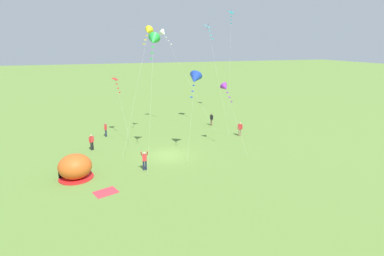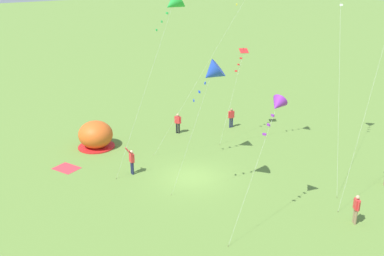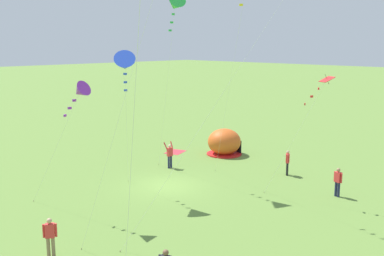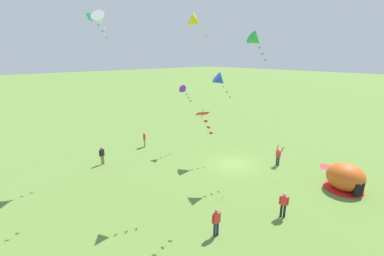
{
  "view_description": "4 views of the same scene",
  "coord_description": "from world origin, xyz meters",
  "px_view_note": "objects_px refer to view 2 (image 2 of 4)",
  "views": [
    {
      "loc": [
        -6.77,
        -27.62,
        10.87
      ],
      "look_at": [
        2.75,
        0.88,
        2.38
      ],
      "focal_mm": 28.0,
      "sensor_mm": 36.0,
      "label": 1
    },
    {
      "loc": [
        21.26,
        -16.4,
        13.41
      ],
      "look_at": [
        -1.81,
        1.32,
        2.69
      ],
      "focal_mm": 42.0,
      "sensor_mm": 36.0,
      "label": 2
    },
    {
      "loc": [
        18.09,
        20.13,
        8.85
      ],
      "look_at": [
        -0.78,
        1.47,
        3.8
      ],
      "focal_mm": 42.0,
      "sensor_mm": 36.0,
      "label": 3
    },
    {
      "loc": [
        -14.04,
        17.97,
        10.04
      ],
      "look_at": [
        1.93,
        3.54,
        3.87
      ],
      "focal_mm": 24.0,
      "sensor_mm": 36.0,
      "label": 4
    }
  ],
  "objects_px": {
    "popup_tent": "(96,135)",
    "person_strolling": "(356,208)",
    "person_near_tent": "(231,117)",
    "person_with_toddler": "(178,122)",
    "kite_purple": "(277,105)",
    "kite_blue": "(212,73)",
    "kite_green": "(173,3)",
    "person_far_back": "(132,160)",
    "kite_red": "(242,56)"
  },
  "relations": [
    {
      "from": "popup_tent",
      "to": "person_strolling",
      "type": "bearing_deg",
      "value": 18.89
    },
    {
      "from": "person_near_tent",
      "to": "person_with_toddler",
      "type": "distance_m",
      "value": 4.78
    },
    {
      "from": "kite_purple",
      "to": "person_with_toddler",
      "type": "bearing_deg",
      "value": 166.03
    },
    {
      "from": "kite_blue",
      "to": "kite_green",
      "type": "bearing_deg",
      "value": 177.96
    },
    {
      "from": "popup_tent",
      "to": "person_strolling",
      "type": "relative_size",
      "value": 1.63
    },
    {
      "from": "popup_tent",
      "to": "person_far_back",
      "type": "bearing_deg",
      "value": -1.91
    },
    {
      "from": "kite_red",
      "to": "kite_purple",
      "type": "relative_size",
      "value": 1.02
    },
    {
      "from": "kite_blue",
      "to": "kite_red",
      "type": "bearing_deg",
      "value": 127.53
    },
    {
      "from": "kite_purple",
      "to": "kite_green",
      "type": "height_order",
      "value": "kite_green"
    },
    {
      "from": "popup_tent",
      "to": "person_far_back",
      "type": "distance_m",
      "value": 5.77
    },
    {
      "from": "person_with_toddler",
      "to": "kite_green",
      "type": "distance_m",
      "value": 12.69
    },
    {
      "from": "popup_tent",
      "to": "person_far_back",
      "type": "relative_size",
      "value": 1.49
    },
    {
      "from": "person_near_tent",
      "to": "person_with_toddler",
      "type": "bearing_deg",
      "value": -110.32
    },
    {
      "from": "popup_tent",
      "to": "person_far_back",
      "type": "xyz_separation_m",
      "value": [
        5.77,
        -0.19,
        0.0
      ]
    },
    {
      "from": "kite_red",
      "to": "kite_blue",
      "type": "relative_size",
      "value": 0.85
    },
    {
      "from": "popup_tent",
      "to": "kite_green",
      "type": "height_order",
      "value": "kite_green"
    },
    {
      "from": "person_strolling",
      "to": "kite_red",
      "type": "relative_size",
      "value": 0.24
    },
    {
      "from": "person_near_tent",
      "to": "kite_purple",
      "type": "height_order",
      "value": "kite_purple"
    },
    {
      "from": "person_near_tent",
      "to": "kite_purple",
      "type": "bearing_deg",
      "value": -33.32
    },
    {
      "from": "person_far_back",
      "to": "kite_blue",
      "type": "xyz_separation_m",
      "value": [
        5.47,
        2.29,
        6.67
      ]
    },
    {
      "from": "person_near_tent",
      "to": "kite_blue",
      "type": "distance_m",
      "value": 14.02
    },
    {
      "from": "popup_tent",
      "to": "kite_red",
      "type": "bearing_deg",
      "value": 66.87
    },
    {
      "from": "kite_blue",
      "to": "person_far_back",
      "type": "bearing_deg",
      "value": -157.29
    },
    {
      "from": "kite_green",
      "to": "kite_purple",
      "type": "bearing_deg",
      "value": 8.73
    },
    {
      "from": "popup_tent",
      "to": "kite_blue",
      "type": "distance_m",
      "value": 13.24
    },
    {
      "from": "person_near_tent",
      "to": "person_with_toddler",
      "type": "xyz_separation_m",
      "value": [
        -1.66,
        -4.48,
        0.0
      ]
    },
    {
      "from": "kite_red",
      "to": "kite_purple",
      "type": "height_order",
      "value": "kite_red"
    },
    {
      "from": "person_with_toddler",
      "to": "kite_red",
      "type": "distance_m",
      "value": 7.54
    },
    {
      "from": "person_near_tent",
      "to": "person_with_toddler",
      "type": "height_order",
      "value": "same"
    },
    {
      "from": "popup_tent",
      "to": "kite_purple",
      "type": "distance_m",
      "value": 16.34
    },
    {
      "from": "person_with_toddler",
      "to": "kite_green",
      "type": "relative_size",
      "value": 0.14
    },
    {
      "from": "kite_red",
      "to": "kite_green",
      "type": "height_order",
      "value": "kite_green"
    },
    {
      "from": "person_near_tent",
      "to": "kite_green",
      "type": "xyz_separation_m",
      "value": [
        4.39,
        -9.04,
        10.19
      ]
    },
    {
      "from": "person_with_toddler",
      "to": "kite_purple",
      "type": "relative_size",
      "value": 0.24
    },
    {
      "from": "person_near_tent",
      "to": "kite_red",
      "type": "xyz_separation_m",
      "value": [
        1.57,
        -0.52,
        5.55
      ]
    },
    {
      "from": "person_far_back",
      "to": "person_with_toddler",
      "type": "bearing_deg",
      "value": 122.2
    },
    {
      "from": "person_near_tent",
      "to": "person_strolling",
      "type": "xyz_separation_m",
      "value": [
        15.48,
        -4.94,
        0.0
      ]
    },
    {
      "from": "person_with_toddler",
      "to": "kite_blue",
      "type": "relative_size",
      "value": 0.2
    },
    {
      "from": "popup_tent",
      "to": "kite_purple",
      "type": "xyz_separation_m",
      "value": [
        15.0,
        3.4,
        5.49
      ]
    },
    {
      "from": "kite_red",
      "to": "person_with_toddler",
      "type": "bearing_deg",
      "value": -129.15
    },
    {
      "from": "person_with_toddler",
      "to": "kite_green",
      "type": "bearing_deg",
      "value": -37.01
    },
    {
      "from": "person_strolling",
      "to": "person_with_toddler",
      "type": "distance_m",
      "value": 17.15
    },
    {
      "from": "popup_tent",
      "to": "kite_purple",
      "type": "bearing_deg",
      "value": 12.77
    },
    {
      "from": "kite_purple",
      "to": "popup_tent",
      "type": "bearing_deg",
      "value": -167.23
    },
    {
      "from": "person_with_toddler",
      "to": "popup_tent",
      "type": "bearing_deg",
      "value": -101.4
    },
    {
      "from": "kite_red",
      "to": "kite_green",
      "type": "xyz_separation_m",
      "value": [
        2.82,
        -8.52,
        4.63
      ]
    },
    {
      "from": "person_far_back",
      "to": "person_near_tent",
      "type": "xyz_separation_m",
      "value": [
        -2.74,
        11.46,
        -0.03
      ]
    },
    {
      "from": "kite_blue",
      "to": "kite_green",
      "type": "height_order",
      "value": "kite_green"
    },
    {
      "from": "popup_tent",
      "to": "person_near_tent",
      "type": "height_order",
      "value": "popup_tent"
    },
    {
      "from": "person_near_tent",
      "to": "person_strolling",
      "type": "distance_m",
      "value": 16.25
    }
  ]
}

